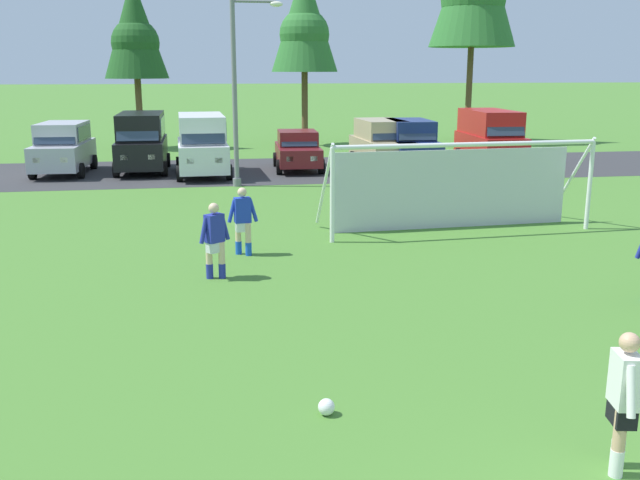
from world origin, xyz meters
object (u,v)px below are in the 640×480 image
player_midfield_center (623,403)px  parked_car_slot_center_right (382,143)px  street_lamp (240,91)px  parked_car_slot_far_left (63,148)px  parked_car_slot_center_left (202,143)px  soccer_ball (327,407)px  soccer_goal (455,183)px  player_striker_near (215,241)px  parked_car_slot_left (142,141)px  parked_car_slot_right (410,144)px  parked_car_slot_center (298,150)px  parked_car_slot_far_right (490,136)px  player_defender_far (243,221)px

player_midfield_center → parked_car_slot_center_right: parked_car_slot_center_right is taller
parked_car_slot_center_right → street_lamp: size_ratio=0.68×
parked_car_slot_far_left → parked_car_slot_center_left: (5.83, -1.41, 0.23)m
player_midfield_center → soccer_ball: bearing=148.6°
player_midfield_center → parked_car_slot_center_right: (3.44, 24.51, 0.29)m
soccer_goal → player_striker_near: soccer_goal is taller
soccer_ball → parked_car_slot_left: bearing=100.0°
parked_car_slot_right → soccer_goal: bearing=-100.7°
parked_car_slot_left → parked_car_slot_center: (6.73, -0.54, -0.47)m
parked_car_slot_left → player_midfield_center: bearing=-74.2°
soccer_goal → parked_car_slot_left: bearing=125.9°
soccer_ball → soccer_goal: size_ratio=0.03×
parked_car_slot_far_left → parked_car_slot_right: 15.03m
player_midfield_center → parked_car_slot_center_left: parked_car_slot_center_left is taller
parked_car_slot_far_left → parked_car_slot_center_left: parked_car_slot_center_left is taller
player_striker_near → parked_car_slot_center: size_ratio=0.38×
parked_car_slot_center_right → soccer_ball: bearing=-105.8°
parked_car_slot_right → parked_car_slot_far_right: (3.99, 0.57, 0.23)m
soccer_ball → street_lamp: size_ratio=0.03×
soccer_ball → player_striker_near: player_striker_near is taller
player_striker_near → parked_car_slot_center_right: bearing=64.6°
player_striker_near → parked_car_slot_center: bearing=76.5°
parked_car_slot_center_left → soccer_ball: bearing=-85.9°
parked_car_slot_center_right → parked_car_slot_right: 1.27m
parked_car_slot_far_left → soccer_ball: bearing=-72.3°
parked_car_slot_far_right → parked_car_slot_center_left: bearing=-174.8°
parked_car_slot_far_left → parked_car_slot_center_right: (13.78, -0.48, 0.00)m
parked_car_slot_center_left → parked_car_slot_far_right: bearing=5.2°
player_midfield_center → parked_car_slot_left: parked_car_slot_left is taller
parked_car_slot_left → parked_car_slot_center_left: size_ratio=0.99×
player_defender_far → parked_car_slot_right: parked_car_slot_right is taller
player_midfield_center → street_lamp: street_lamp is taller
soccer_ball → parked_car_slot_far_left: bearing=107.7°
player_defender_far → street_lamp: bearing=87.1°
player_defender_far → player_midfield_center: bearing=-70.6°
parked_car_slot_right → parked_car_slot_far_right: size_ratio=0.96×
parked_car_slot_right → soccer_ball: bearing=-108.8°
parked_car_slot_center → parked_car_slot_right: 5.04m
soccer_goal → street_lamp: bearing=122.7°
soccer_ball → soccer_goal: 11.59m
parked_car_slot_center_left → parked_car_slot_far_left: bearing=166.4°
player_midfield_center → street_lamp: bearing=98.5°
soccer_ball → parked_car_slot_center: parked_car_slot_center is taller
player_midfield_center → player_striker_near: bearing=117.3°
player_defender_far → parked_car_slot_far_left: parked_car_slot_far_left is taller
soccer_goal → player_striker_near: 7.65m
soccer_ball → parked_car_slot_far_right: bearing=63.2°
soccer_ball → parked_car_slot_center: (2.61, 22.73, 0.77)m
parked_car_slot_left → parked_car_slot_right: (11.74, -0.89, -0.23)m
soccer_goal → player_defender_far: size_ratio=4.58×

